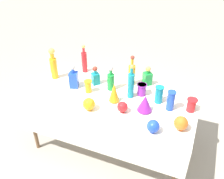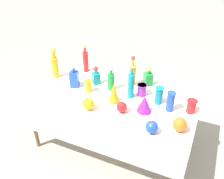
# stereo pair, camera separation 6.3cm
# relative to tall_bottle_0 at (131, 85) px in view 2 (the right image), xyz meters

# --- Properties ---
(ground_plane) EXTENTS (40.00, 40.00, 0.00)m
(ground_plane) POSITION_rel_tall_bottle_0_xyz_m (-0.20, -0.08, -0.93)
(ground_plane) COLOR #A0998C
(display_table) EXTENTS (1.93, 1.05, 0.76)m
(display_table) POSITION_rel_tall_bottle_0_xyz_m (-0.20, -0.12, -0.23)
(display_table) COLOR white
(display_table) RESTS_ON ground
(tall_bottle_0) EXTENTS (0.07, 0.07, 0.42)m
(tall_bottle_0) POSITION_rel_tall_bottle_0_xyz_m (0.00, 0.00, 0.00)
(tall_bottle_0) COLOR teal
(tall_bottle_0) RESTS_ON display_table
(tall_bottle_1) EXTENTS (0.07, 0.07, 0.38)m
(tall_bottle_1) POSITION_rel_tall_bottle_0_xyz_m (-0.75, 0.32, -0.01)
(tall_bottle_1) COLOR red
(tall_bottle_1) RESTS_ON display_table
(tall_bottle_2) EXTENTS (0.09, 0.09, 0.41)m
(tall_bottle_2) POSITION_rel_tall_bottle_0_xyz_m (-1.03, 0.03, 0.02)
(tall_bottle_2) COLOR orange
(tall_bottle_2) RESTS_ON display_table
(tall_bottle_3) EXTENTS (0.08, 0.08, 0.39)m
(tall_bottle_3) POSITION_rel_tall_bottle_0_xyz_m (-0.08, 0.26, -0.02)
(tall_bottle_3) COLOR orange
(tall_bottle_3) RESTS_ON display_table
(tall_bottle_4) EXTENTS (0.08, 0.08, 0.31)m
(tall_bottle_4) POSITION_rel_tall_bottle_0_xyz_m (-0.27, 0.06, -0.05)
(tall_bottle_4) COLOR #198C38
(tall_bottle_4) RESTS_ON display_table
(square_decanter_0) EXTENTS (0.12, 0.12, 0.24)m
(square_decanter_0) POSITION_rel_tall_bottle_0_xyz_m (-0.49, 0.10, -0.07)
(square_decanter_0) COLOR teal
(square_decanter_0) RESTS_ON display_table
(square_decanter_1) EXTENTS (0.13, 0.13, 0.30)m
(square_decanter_1) POSITION_rel_tall_bottle_0_xyz_m (-0.70, -0.06, -0.05)
(square_decanter_1) COLOR blue
(square_decanter_1) RESTS_ON display_table
(square_decanter_2) EXTENTS (0.13, 0.13, 0.25)m
(square_decanter_2) POSITION_rel_tall_bottle_0_xyz_m (0.10, 0.33, -0.07)
(square_decanter_2) COLOR #198C38
(square_decanter_2) RESTS_ON display_table
(slender_vase_0) EXTENTS (0.11, 0.11, 0.15)m
(slender_vase_0) POSITION_rel_tall_bottle_0_xyz_m (0.67, 0.00, -0.09)
(slender_vase_0) COLOR red
(slender_vase_0) RESTS_ON display_table
(slender_vase_1) EXTENTS (0.10, 0.10, 0.20)m
(slender_vase_1) POSITION_rel_tall_bottle_0_xyz_m (0.32, 0.02, -0.06)
(slender_vase_1) COLOR teal
(slender_vase_1) RESTS_ON display_table
(slender_vase_2) EXTENTS (0.09, 0.09, 0.23)m
(slender_vase_2) POSITION_rel_tall_bottle_0_xyz_m (0.46, -0.06, -0.05)
(slender_vase_2) COLOR blue
(slender_vase_2) RESTS_ON display_table
(slender_vase_3) EXTENTS (0.11, 0.11, 0.14)m
(slender_vase_3) POSITION_rel_tall_bottle_0_xyz_m (0.10, 0.09, -0.09)
(slender_vase_3) COLOR purple
(slender_vase_3) RESTS_ON display_table
(slender_vase_4) EXTENTS (0.09, 0.09, 0.15)m
(slender_vase_4) POSITION_rel_tall_bottle_0_xyz_m (-0.49, -0.09, -0.09)
(slender_vase_4) COLOR orange
(slender_vase_4) RESTS_ON display_table
(fluted_vase_0) EXTENTS (0.12, 0.12, 0.23)m
(fluted_vase_0) POSITION_rel_tall_bottle_0_xyz_m (-0.14, -0.15, -0.05)
(fluted_vase_0) COLOR orange
(fluted_vase_0) RESTS_ON display_table
(fluted_vase_1) EXTENTS (0.16, 0.16, 0.19)m
(fluted_vase_1) POSITION_rel_tall_bottle_0_xyz_m (0.22, -0.19, -0.07)
(fluted_vase_1) COLOR purple
(fluted_vase_1) RESTS_ON display_table
(round_bowl_0) EXTENTS (0.13, 0.13, 0.13)m
(round_bowl_0) POSITION_rel_tall_bottle_0_xyz_m (0.38, -0.47, -0.10)
(round_bowl_0) COLOR blue
(round_bowl_0) RESTS_ON display_table
(round_bowl_1) EXTENTS (0.13, 0.13, 0.14)m
(round_bowl_1) POSITION_rel_tall_bottle_0_xyz_m (-0.33, -0.39, -0.10)
(round_bowl_1) COLOR orange
(round_bowl_1) RESTS_ON display_table
(round_bowl_2) EXTENTS (0.14, 0.14, 0.15)m
(round_bowl_2) POSITION_rel_tall_bottle_0_xyz_m (0.62, -0.33, -0.09)
(round_bowl_2) COLOR orange
(round_bowl_2) RESTS_ON display_table
(round_bowl_3) EXTENTS (0.11, 0.11, 0.12)m
(round_bowl_3) POSITION_rel_tall_bottle_0_xyz_m (0.01, -0.29, -0.11)
(round_bowl_3) COLOR red
(round_bowl_3) RESTS_ON display_table
(price_tag_left) EXTENTS (0.06, 0.02, 0.04)m
(price_tag_left) POSITION_rel_tall_bottle_0_xyz_m (0.07, -0.53, -0.15)
(price_tag_left) COLOR white
(price_tag_left) RESTS_ON display_table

